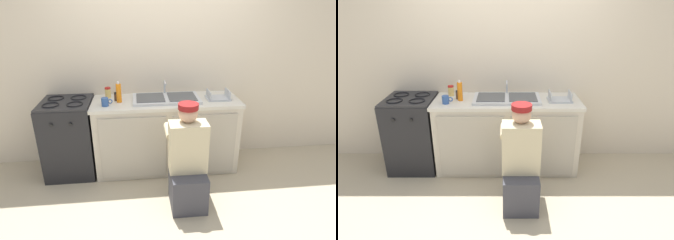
{
  "view_description": "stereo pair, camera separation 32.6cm",
  "coord_description": "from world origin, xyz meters",
  "views": [
    {
      "loc": [
        -0.34,
        -2.9,
        1.99
      ],
      "look_at": [
        0.0,
        0.1,
        0.73
      ],
      "focal_mm": 30.0,
      "sensor_mm": 36.0,
      "label": 1
    },
    {
      "loc": [
        -0.01,
        -2.92,
        1.99
      ],
      "look_at": [
        0.0,
        0.1,
        0.73
      ],
      "focal_mm": 30.0,
      "sensor_mm": 36.0,
      "label": 2
    }
  ],
  "objects": [
    {
      "name": "ground_plane",
      "position": [
        0.0,
        0.0,
        0.0
      ],
      "size": [
        12.0,
        12.0,
        0.0
      ],
      "primitive_type": "plane",
      "color": "tan"
    },
    {
      "name": "dish_rack_tray",
      "position": [
        0.63,
        0.27,
        0.94
      ],
      "size": [
        0.28,
        0.22,
        0.11
      ],
      "color": "#B2B7BC",
      "rests_on": "countertop"
    },
    {
      "name": "spice_bottle_pepper",
      "position": [
        -0.6,
        0.33,
        0.96
      ],
      "size": [
        0.04,
        0.04,
        0.1
      ],
      "color": "#513823",
      "rests_on": "countertop"
    },
    {
      "name": "countertop",
      "position": [
        0.0,
        0.3,
        0.89
      ],
      "size": [
        1.77,
        0.62,
        0.04
      ],
      "primitive_type": "cube",
      "color": "beige",
      "rests_on": "counter_cabinet"
    },
    {
      "name": "plumber_person",
      "position": [
        0.14,
        -0.47,
        0.46
      ],
      "size": [
        0.42,
        0.61,
        1.1
      ],
      "color": "#3F3F47",
      "rests_on": "ground_plane"
    },
    {
      "name": "back_wall",
      "position": [
        0.0,
        0.65,
        1.25
      ],
      "size": [
        6.0,
        0.1,
        2.5
      ],
      "primitive_type": "cube",
      "color": "beige",
      "rests_on": "ground_plane"
    },
    {
      "name": "stove_range",
      "position": [
        -1.18,
        0.3,
        0.47
      ],
      "size": [
        0.58,
        0.62,
        0.95
      ],
      "color": "black",
      "rests_on": "ground_plane"
    },
    {
      "name": "coffee_mug",
      "position": [
        -0.71,
        0.16,
        0.96
      ],
      "size": [
        0.13,
        0.08,
        0.09
      ],
      "color": "#335699",
      "rests_on": "countertop"
    },
    {
      "name": "condiment_jar",
      "position": [
        -0.7,
        0.47,
        0.97
      ],
      "size": [
        0.07,
        0.07,
        0.13
      ],
      "color": "#DBB760",
      "rests_on": "countertop"
    },
    {
      "name": "counter_cabinet",
      "position": [
        0.0,
        0.29,
        0.44
      ],
      "size": [
        1.73,
        0.62,
        0.87
      ],
      "color": "beige",
      "rests_on": "ground_plane"
    },
    {
      "name": "soap_bottle_orange",
      "position": [
        -0.56,
        0.27,
        1.02
      ],
      "size": [
        0.06,
        0.06,
        0.25
      ],
      "color": "orange",
      "rests_on": "countertop"
    },
    {
      "name": "sink_double_basin",
      "position": [
        0.0,
        0.3,
        0.93
      ],
      "size": [
        0.8,
        0.44,
        0.19
      ],
      "color": "silver",
      "rests_on": "countertop"
    }
  ]
}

